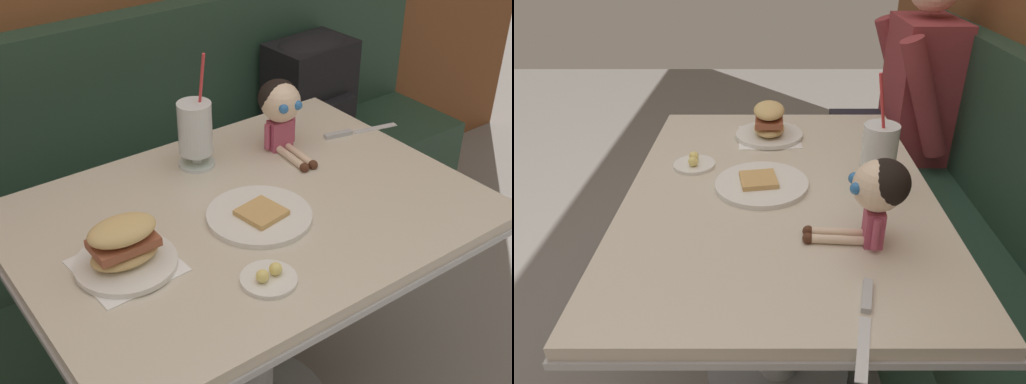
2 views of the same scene
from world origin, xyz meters
The scene contains 10 objects.
ground_plane centered at (0.00, 0.00, 0.00)m, with size 8.00×8.00×0.00m, color gray.
booth_bench centered at (0.00, 0.81, 0.33)m, with size 2.60×0.48×1.00m.
diner_table centered at (0.00, 0.18, 0.54)m, with size 1.11×0.81×0.74m.
toast_plate centered at (0.00, 0.13, 0.75)m, with size 0.25×0.25×0.03m.
milkshake_glass centered at (0.01, 0.43, 0.84)m, with size 0.10×0.10×0.32m.
sandwich_plate centered at (-0.34, 0.15, 0.79)m, with size 0.22×0.22×0.12m.
butter_saucer centered at (-0.12, -0.07, 0.75)m, with size 0.12×0.12×0.04m.
butter_knife centered at (0.46, 0.33, 0.74)m, with size 0.23×0.07×0.01m.
seated_doll centered at (0.25, 0.38, 0.87)m, with size 0.12×0.22×0.20m.
diner_patron centered at (-0.87, 0.76, 0.74)m, with size 0.55×0.48×0.81m.
Camera 2 is at (1.08, 0.15, 1.34)m, focal length 32.30 mm.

